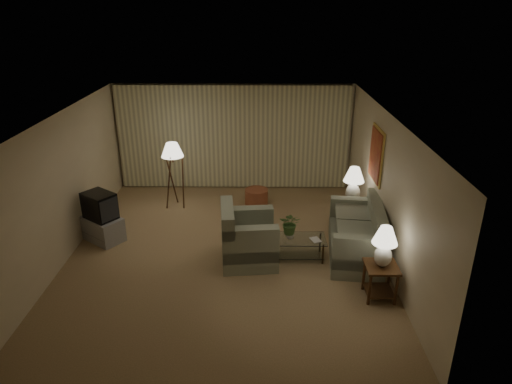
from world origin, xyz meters
TOP-DOWN VIEW (x-y plane):
  - ground at (0.00, 0.00)m, footprint 7.00×7.00m
  - room_shell at (0.02, 1.51)m, footprint 6.04×7.02m
  - sofa at (2.50, -0.09)m, footprint 2.10×1.38m
  - armchair at (0.47, -0.29)m, footprint 1.26×1.21m
  - side_table_near at (2.65, -1.44)m, footprint 0.53×0.53m
  - side_table_far at (2.65, 1.16)m, footprint 0.51×0.43m
  - table_lamp_near at (2.65, -1.44)m, footprint 0.41×0.41m
  - table_lamp_far at (2.65, 1.16)m, footprint 0.44×0.44m
  - coffee_table at (1.39, -0.19)m, footprint 1.06×0.58m
  - tv_cabinet at (-2.55, 0.49)m, footprint 1.32×1.31m
  - crt_tv at (-2.55, 0.49)m, footprint 1.06×1.05m
  - floor_lamp at (-1.34, 2.16)m, footprint 0.51×0.51m
  - ottoman at (0.59, 2.34)m, footprint 0.72×0.72m
  - vase at (1.24, -0.19)m, footprint 0.17×0.17m
  - flowers at (1.24, -0.19)m, footprint 0.45×0.41m
  - book at (1.64, -0.29)m, footprint 0.23×0.27m

SIDE VIEW (x-z plane):
  - ground at x=0.00m, z-range 0.00..0.00m
  - ottoman at x=0.59m, z-range 0.00..0.37m
  - tv_cabinet at x=-2.55m, z-range 0.00..0.50m
  - coffee_table at x=1.39m, z-range 0.07..0.48m
  - side_table_far at x=2.65m, z-range 0.10..0.70m
  - side_table_near at x=2.65m, z-range 0.11..0.71m
  - sofa at x=2.50m, z-range 0.00..0.83m
  - book at x=1.64m, z-range 0.41..0.43m
  - armchair at x=0.47m, z-range 0.00..0.89m
  - vase at x=1.24m, z-range 0.42..0.57m
  - crt_tv at x=-2.55m, z-range 0.50..1.04m
  - flowers at x=1.24m, z-range 0.57..1.01m
  - floor_lamp at x=-1.34m, z-range 0.04..1.62m
  - table_lamp_near at x=2.65m, z-range 0.66..1.37m
  - table_lamp_far at x=2.65m, z-range 0.67..1.43m
  - room_shell at x=0.02m, z-range 0.39..3.11m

